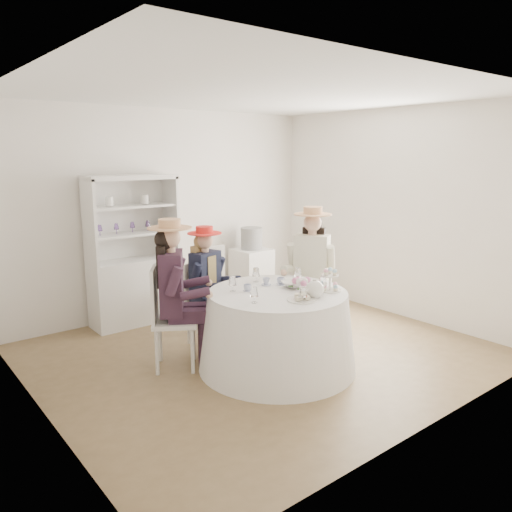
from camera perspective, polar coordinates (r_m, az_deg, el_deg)
ground at (r=5.54m, az=0.66°, el=-10.87°), size 4.50×4.50×0.00m
ceiling at (r=5.15m, az=0.73°, el=18.10°), size 4.50×4.50×0.00m
wall_back at (r=6.83m, az=-10.04°, el=4.96°), size 4.50×0.00×4.50m
wall_front at (r=3.87m, az=19.82°, el=-0.51°), size 4.50×0.00×4.50m
wall_left at (r=4.15m, az=-24.09°, el=-0.04°), size 0.00×4.50×4.50m
wall_right at (r=6.82m, az=15.54°, el=4.71°), size 0.00×4.50×4.50m
tea_table at (r=5.03m, az=2.43°, el=-8.43°), size 1.57×1.57×0.79m
hutch at (r=6.46m, az=-13.74°, el=-1.76°), size 1.20×0.65×1.87m
side_table at (r=7.35m, az=-0.51°, el=-2.09°), size 0.50×0.50×0.76m
hatbox at (r=7.24m, az=-0.51°, el=2.03°), size 0.41×0.41×0.32m
guest_left at (r=4.96m, az=-9.32°, el=-3.36°), size 0.65×0.60×1.51m
guest_mid at (r=5.59m, az=-5.65°, el=-2.52°), size 0.51×0.54×1.34m
guest_right at (r=5.82m, az=6.31°, el=-0.94°), size 0.65×0.61×1.53m
spare_chair at (r=6.11m, az=-5.84°, el=-3.23°), size 0.45×0.45×1.04m
teacup_a at (r=4.91m, az=-0.97°, el=-3.70°), size 0.10×0.10×0.06m
teacup_b at (r=5.13m, az=1.16°, el=-2.98°), size 0.07×0.07×0.07m
teacup_c at (r=5.16m, az=2.84°, el=-2.93°), size 0.09×0.09×0.06m
flower_bowl at (r=5.05m, az=4.29°, el=-3.32°), size 0.26×0.26×0.06m
flower_arrangement at (r=4.94m, az=5.12°, el=-3.06°), size 0.17×0.17×0.06m
table_teapot at (r=4.72m, az=6.76°, el=-3.80°), size 0.24×0.17×0.18m
sandwich_plate at (r=4.63m, az=5.23°, el=-4.89°), size 0.27×0.27×0.06m
cupcake_stand at (r=4.97m, az=8.44°, el=-3.04°), size 0.23×0.23×0.22m
stemware_set at (r=4.89m, az=2.48°, el=-3.22°), size 0.91×0.95×0.15m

